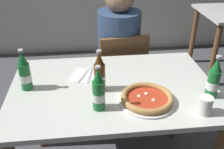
{
  "coord_description": "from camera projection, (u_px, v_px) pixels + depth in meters",
  "views": [
    {
      "loc": [
        -0.15,
        -1.28,
        1.57
      ],
      "look_at": [
        0.0,
        0.05,
        0.8
      ],
      "focal_mm": 41.71,
      "sensor_mm": 36.0,
      "label": 1
    }
  ],
  "objects": [
    {
      "name": "chair_behind_table",
      "position": [
        120.0,
        73.0,
        2.2
      ],
      "size": [
        0.45,
        0.45,
        0.85
      ],
      "rotation": [
        0.0,
        0.0,
        3.27
      ],
      "color": "brown",
      "rests_on": "ground_plane"
    },
    {
      "name": "napkin_with_cutlery",
      "position": [
        87.0,
        76.0,
        1.63
      ],
      "size": [
        0.23,
        0.23,
        0.01
      ],
      "color": "white",
      "rests_on": "dining_table_main"
    },
    {
      "name": "beer_bottle_extra",
      "position": [
        214.0,
        80.0,
        1.39
      ],
      "size": [
        0.07,
        0.07,
        0.25
      ],
      "color": "#196B2D",
      "rests_on": "dining_table_main"
    },
    {
      "name": "beer_bottle_right",
      "position": [
        100.0,
        74.0,
        1.45
      ],
      "size": [
        0.07,
        0.07,
        0.25
      ],
      "color": "#512D0F",
      "rests_on": "dining_table_main"
    },
    {
      "name": "dining_table_main",
      "position": [
        113.0,
        102.0,
        1.59
      ],
      "size": [
        1.2,
        0.8,
        0.75
      ],
      "color": "silver",
      "rests_on": "ground_plane"
    },
    {
      "name": "beer_bottle_center",
      "position": [
        99.0,
        91.0,
        1.29
      ],
      "size": [
        0.07,
        0.07,
        0.25
      ],
      "color": "#196B2D",
      "rests_on": "dining_table_main"
    },
    {
      "name": "beer_bottle_left",
      "position": [
        25.0,
        73.0,
        1.45
      ],
      "size": [
        0.07,
        0.07,
        0.25
      ],
      "color": "#196B2D",
      "rests_on": "dining_table_main"
    },
    {
      "name": "pizza_margherita_near",
      "position": [
        147.0,
        98.0,
        1.38
      ],
      "size": [
        0.3,
        0.3,
        0.04
      ],
      "color": "white",
      "rests_on": "dining_table_main"
    },
    {
      "name": "diner_seated",
      "position": [
        119.0,
        60.0,
        2.19
      ],
      "size": [
        0.34,
        0.34,
        1.21
      ],
      "color": "#2D3342",
      "rests_on": "ground_plane"
    },
    {
      "name": "paper_cup",
      "position": [
        205.0,
        105.0,
        1.29
      ],
      "size": [
        0.07,
        0.07,
        0.09
      ],
      "primitive_type": "cylinder",
      "color": "white",
      "rests_on": "dining_table_main"
    }
  ]
}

